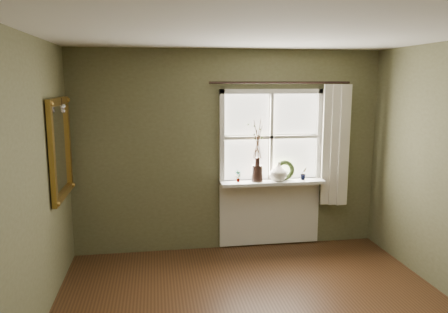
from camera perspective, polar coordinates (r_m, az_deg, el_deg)
ceiling at (r=3.41m, az=7.41°, el=16.51°), size 4.50×4.50×0.00m
wall_back at (r=5.70m, az=0.60°, el=0.75°), size 4.00×0.10×2.60m
wall_left at (r=3.55m, az=-27.01°, el=-5.93°), size 0.10×4.50×2.60m
window_frame at (r=5.72m, az=6.17°, el=2.55°), size 1.36×0.06×1.24m
window_sill at (r=5.72m, az=6.34°, el=-3.36°), size 1.36×0.26×0.04m
window_apron at (r=5.94m, az=5.98°, el=-7.25°), size 1.36×0.04×0.88m
dark_jug at (r=5.65m, az=4.36°, el=-2.20°), size 0.16×0.16×0.21m
cream_vase at (r=5.72m, az=7.15°, el=-1.95°), size 0.28×0.28×0.24m
wreath at (r=5.78m, az=7.94°, el=-2.04°), size 0.27×0.13×0.27m
potted_plant_left at (r=5.60m, az=1.85°, el=-2.58°), size 0.09×0.08×0.15m
potted_plant_right at (r=5.83m, az=10.35°, el=-2.20°), size 0.11×0.10×0.16m
curtain at (r=5.92m, az=14.27°, el=1.43°), size 0.36×0.12×1.59m
curtain_rod at (r=5.65m, az=7.45°, el=9.55°), size 1.84×0.03×0.03m
gilt_mirror at (r=5.05m, az=-20.60°, el=1.04°), size 0.10×0.92×1.09m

